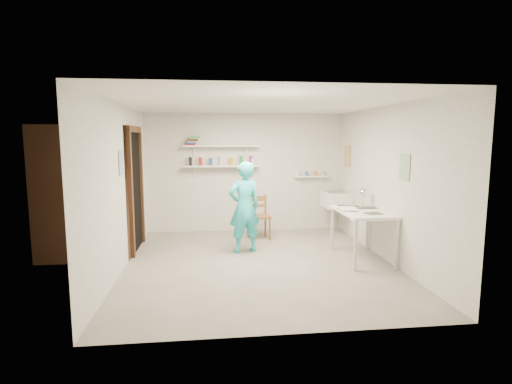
{
  "coord_description": "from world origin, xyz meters",
  "views": [
    {
      "loc": [
        -0.73,
        -5.86,
        1.9
      ],
      "look_at": [
        0.0,
        0.4,
        1.05
      ],
      "focal_mm": 28.0,
      "sensor_mm": 36.0,
      "label": 1
    }
  ],
  "objects": [
    {
      "name": "door_jamb_far",
      "position": [
        -1.97,
        1.55,
        1.0
      ],
      "size": [
        0.06,
        0.1,
        2.0
      ],
      "primitive_type": "cube",
      "color": "brown",
      "rests_on": "ground"
    },
    {
      "name": "door_jamb_near",
      "position": [
        -1.97,
        0.55,
        1.0
      ],
      "size": [
        0.06,
        0.1,
        2.0
      ],
      "primitive_type": "cube",
      "color": "brown",
      "rests_on": "ground"
    },
    {
      "name": "corridor_box",
      "position": [
        -2.7,
        1.05,
        1.05
      ],
      "size": [
        1.4,
        1.5,
        2.1
      ],
      "primitive_type": "cube",
      "color": "brown",
      "rests_on": "ground"
    },
    {
      "name": "poster_right_a",
      "position": [
        1.99,
        1.8,
        1.55
      ],
      "size": [
        0.01,
        0.34,
        0.42
      ],
      "primitive_type": "cube",
      "color": "#995933",
      "rests_on": "wall_right"
    },
    {
      "name": "belfast_sink",
      "position": [
        1.75,
        1.7,
        0.7
      ],
      "size": [
        0.48,
        0.6,
        0.3
      ],
      "primitive_type": "cube",
      "color": "white",
      "rests_on": "wall_right"
    },
    {
      "name": "ceiling",
      "position": [
        0.0,
        0.0,
        2.41
      ],
      "size": [
        4.0,
        4.5,
        0.02
      ],
      "primitive_type": "cube",
      "color": "silver",
      "rests_on": "wall_back"
    },
    {
      "name": "door_lintel",
      "position": [
        -1.97,
        1.05,
        2.05
      ],
      "size": [
        0.06,
        1.05,
        0.1
      ],
      "primitive_type": "cube",
      "color": "brown",
      "rests_on": "wall_left"
    },
    {
      "name": "poster_left",
      "position": [
        -1.99,
        0.05,
        1.55
      ],
      "size": [
        0.01,
        0.28,
        0.36
      ],
      "primitive_type": "cube",
      "color": "#334C7F",
      "rests_on": "wall_left"
    },
    {
      "name": "wall_clock",
      "position": [
        -0.1,
        0.87,
        1.02
      ],
      "size": [
        0.27,
        0.12,
        0.27
      ],
      "primitive_type": "cylinder",
      "rotation": [
        1.57,
        0.0,
        0.3
      ],
      "color": "beige",
      "rests_on": "man"
    },
    {
      "name": "wall_left",
      "position": [
        -2.01,
        0.0,
        1.2
      ],
      "size": [
        0.02,
        4.5,
        2.4
      ],
      "primitive_type": "cube",
      "color": "silver",
      "rests_on": "ground"
    },
    {
      "name": "desk_lamp",
      "position": [
        1.83,
        0.51,
        1.0
      ],
      "size": [
        0.15,
        0.15,
        0.15
      ],
      "primitive_type": "sphere",
      "color": "silver",
      "rests_on": "work_table"
    },
    {
      "name": "floor",
      "position": [
        0.0,
        0.0,
        -0.01
      ],
      "size": [
        4.0,
        4.5,
        0.02
      ],
      "primitive_type": "cube",
      "color": "slate",
      "rests_on": "ground"
    },
    {
      "name": "book_stack",
      "position": [
        -1.05,
        2.13,
        1.85
      ],
      "size": [
        0.28,
        0.14,
        0.17
      ],
      "color": "red",
      "rests_on": "shelf_upper"
    },
    {
      "name": "wall_back",
      "position": [
        0.0,
        2.26,
        1.2
      ],
      "size": [
        4.0,
        0.02,
        2.4
      ],
      "primitive_type": "cube",
      "color": "silver",
      "rests_on": "ground"
    },
    {
      "name": "shelf_upper",
      "position": [
        -0.5,
        2.13,
        1.75
      ],
      "size": [
        1.5,
        0.22,
        0.03
      ],
      "primitive_type": "cube",
      "color": "white",
      "rests_on": "wall_back"
    },
    {
      "name": "ledge_shelf",
      "position": [
        1.35,
        2.17,
        1.12
      ],
      "size": [
        0.7,
        0.14,
        0.03
      ],
      "primitive_type": "cube",
      "color": "white",
      "rests_on": "wall_back"
    },
    {
      "name": "doorway_recess",
      "position": [
        -1.99,
        1.05,
        1.0
      ],
      "size": [
        0.02,
        0.9,
        2.0
      ],
      "primitive_type": "cube",
      "color": "black",
      "rests_on": "wall_left"
    },
    {
      "name": "papers",
      "position": [
        1.64,
        0.04,
        0.79
      ],
      "size": [
        0.3,
        0.22,
        0.03
      ],
      "color": "silver",
      "rests_on": "work_table"
    },
    {
      "name": "wooden_chair",
      "position": [
        0.18,
        1.5,
        0.43
      ],
      "size": [
        0.44,
        0.43,
        0.86
      ],
      "primitive_type": "cube",
      "rotation": [
        0.0,
        0.0,
        0.12
      ],
      "color": "brown",
      "rests_on": "ground"
    },
    {
      "name": "work_table",
      "position": [
        1.64,
        0.04,
        0.39
      ],
      "size": [
        0.7,
        1.17,
        0.78
      ],
      "primitive_type": "cube",
      "color": "white",
      "rests_on": "ground"
    },
    {
      "name": "wall_right",
      "position": [
        2.01,
        0.0,
        1.2
      ],
      "size": [
        0.02,
        4.5,
        2.4
      ],
      "primitive_type": "cube",
      "color": "silver",
      "rests_on": "ground"
    },
    {
      "name": "spray_cans",
      "position": [
        -0.5,
        2.13,
        1.45
      ],
      "size": [
        1.26,
        0.06,
        0.17
      ],
      "color": "black",
      "rests_on": "shelf_lower"
    },
    {
      "name": "ledge_pots",
      "position": [
        1.35,
        2.17,
        1.18
      ],
      "size": [
        0.48,
        0.07,
        0.09
      ],
      "color": "silver",
      "rests_on": "ledge_shelf"
    },
    {
      "name": "shelf_lower",
      "position": [
        -0.5,
        2.13,
        1.35
      ],
      "size": [
        1.5,
        0.22,
        0.03
      ],
      "primitive_type": "cube",
      "color": "white",
      "rests_on": "wall_back"
    },
    {
      "name": "wall_front",
      "position": [
        0.0,
        -2.26,
        1.2
      ],
      "size": [
        4.0,
        0.02,
        2.4
      ],
      "primitive_type": "cube",
      "color": "silver",
      "rests_on": "ground"
    },
    {
      "name": "poster_right_b",
      "position": [
        1.99,
        -0.55,
        1.5
      ],
      "size": [
        0.01,
        0.3,
        0.38
      ],
      "primitive_type": "cube",
      "color": "#3F724C",
      "rests_on": "wall_right"
    },
    {
      "name": "man",
      "position": [
        -0.17,
        0.66,
        0.76
      ],
      "size": [
        0.64,
        0.51,
        1.52
      ],
      "primitive_type": "imported",
      "rotation": [
        0.0,
        0.0,
        3.45
      ],
      "color": "#29C6D0",
      "rests_on": "ground"
    }
  ]
}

